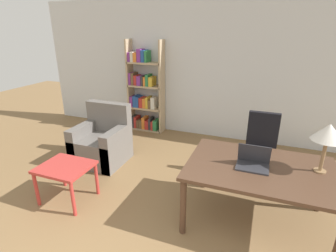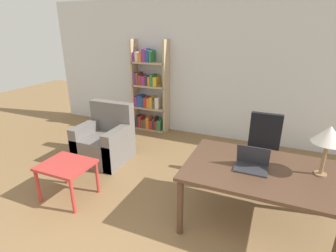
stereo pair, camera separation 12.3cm
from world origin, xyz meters
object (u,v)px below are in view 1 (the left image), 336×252
object	(u,v)px
office_chair	(260,153)
armchair	(102,143)
side_table_blue	(66,171)
laptop	(253,162)
bookshelf	(144,93)
desk	(260,173)
table_lamp	(328,133)

from	to	relation	value
office_chair	armchair	xyz separation A→B (m)	(-2.50, -0.31, -0.13)
side_table_blue	laptop	bearing A→B (deg)	10.49
office_chair	side_table_blue	xyz separation A→B (m)	(-2.30, -1.40, -0.02)
laptop	armchair	distance (m)	2.57
laptop	side_table_blue	size ratio (longest dim) A/B	0.54
office_chair	bookshelf	bearing A→B (deg)	152.50
armchair	bookshelf	bearing A→B (deg)	88.88
laptop	bookshelf	xyz separation A→B (m)	(-2.40, 2.27, 0.05)
desk	table_lamp	distance (m)	0.79
laptop	office_chair	distance (m)	1.04
side_table_blue	armchair	size ratio (longest dim) A/B	0.66
desk	office_chair	bearing A→B (deg)	91.32
table_lamp	armchair	xyz separation A→B (m)	(-3.11, 0.53, -0.84)
side_table_blue	table_lamp	bearing A→B (deg)	10.93
laptop	bookshelf	distance (m)	3.31
armchair	laptop	bearing A→B (deg)	-15.64
desk	side_table_blue	distance (m)	2.37
armchair	bookshelf	size ratio (longest dim) A/B	0.50
side_table_blue	bookshelf	bearing A→B (deg)	93.59
laptop	table_lamp	xyz separation A→B (m)	(0.67, 0.15, 0.38)
desk	laptop	distance (m)	0.16
desk	laptop	world-z (taller)	laptop
bookshelf	desk	bearing A→B (deg)	-42.05
table_lamp	office_chair	size ratio (longest dim) A/B	0.52
desk	bookshelf	world-z (taller)	bookshelf
desk	armchair	world-z (taller)	armchair
bookshelf	office_chair	bearing A→B (deg)	-27.50
armchair	bookshelf	distance (m)	1.67
laptop	desk	bearing A→B (deg)	17.32
bookshelf	side_table_blue	bearing A→B (deg)	-86.41
table_lamp	desk	bearing A→B (deg)	-168.34
side_table_blue	desk	bearing A→B (deg)	10.75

